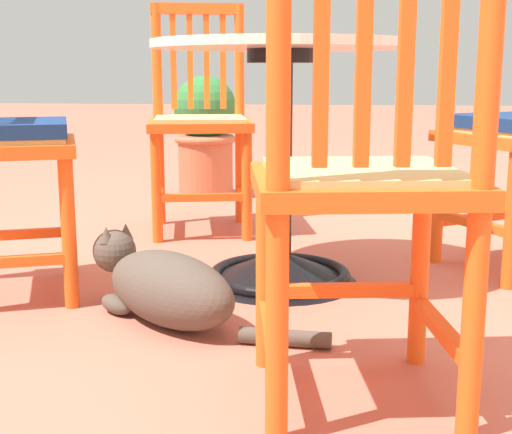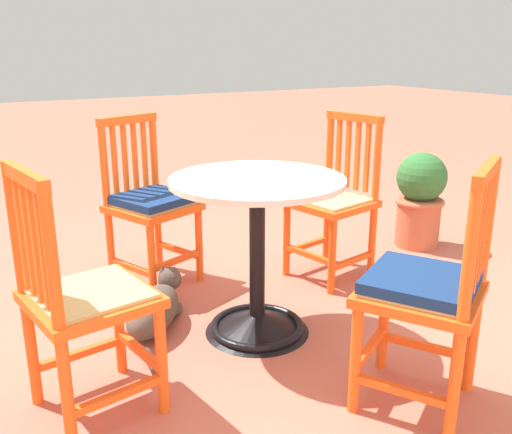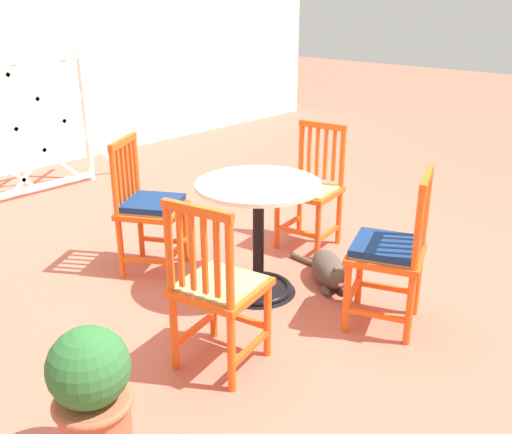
% 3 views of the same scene
% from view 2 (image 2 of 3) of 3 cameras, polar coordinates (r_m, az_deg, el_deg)
% --- Properties ---
extents(ground_plane, '(24.00, 24.00, 0.00)m').
position_cam_2_polar(ground_plane, '(2.80, -1.52, -10.00)').
color(ground_plane, '#BC604C').
extents(cafe_table, '(0.76, 0.76, 0.73)m').
position_cam_2_polar(cafe_table, '(2.55, 0.12, -5.80)').
color(cafe_table, black).
rests_on(cafe_table, ground_plane).
extents(orange_chair_near_fence, '(0.52, 0.52, 0.91)m').
position_cam_2_polar(orange_chair_near_fence, '(3.10, -10.63, 1.26)').
color(orange_chair_near_fence, '#EA5619').
rests_on(orange_chair_near_fence, ground_plane).
extents(orange_chair_tucked_in, '(0.46, 0.46, 0.91)m').
position_cam_2_polar(orange_chair_tucked_in, '(2.04, -17.12, -8.10)').
color(orange_chair_tucked_in, '#EA5619').
rests_on(orange_chair_tucked_in, ground_plane).
extents(orange_chair_facing_out, '(0.55, 0.55, 0.91)m').
position_cam_2_polar(orange_chair_facing_out, '(2.08, 16.88, -7.20)').
color(orange_chair_facing_out, '#EA5619').
rests_on(orange_chair_facing_out, ground_plane).
extents(orange_chair_by_planter, '(0.47, 0.47, 0.91)m').
position_cam_2_polar(orange_chair_by_planter, '(3.17, 7.89, 1.52)').
color(orange_chair_by_planter, '#EA5619').
rests_on(orange_chair_by_planter, ground_plane).
extents(tabby_cat, '(0.44, 0.67, 0.23)m').
position_cam_2_polar(tabby_cat, '(2.71, -10.04, -8.99)').
color(tabby_cat, '#4C4238').
rests_on(tabby_cat, ground_plane).
extents(terracotta_planter, '(0.32, 0.32, 0.62)m').
position_cam_2_polar(terracotta_planter, '(3.80, 16.23, 1.94)').
color(terracotta_planter, '#B25B3D').
rests_on(terracotta_planter, ground_plane).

